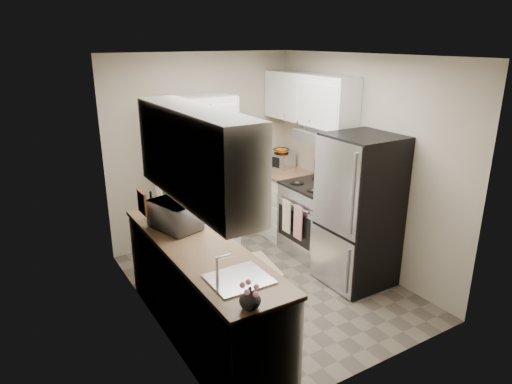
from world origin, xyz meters
TOP-DOWN VIEW (x-y plane):
  - ground at (0.00, 0.00)m, footprint 3.20×3.20m
  - room_shell at (-0.02, -0.01)m, footprint 2.64×3.24m
  - pantry_cabinet at (-0.20, 1.32)m, footprint 0.90×0.55m
  - base_cabinet_left at (-0.99, -0.43)m, footprint 0.60×2.30m
  - countertop_left at (-0.99, -0.43)m, footprint 0.63×2.33m
  - base_cabinet_right at (0.99, 1.19)m, footprint 0.60×0.80m
  - countertop_right at (0.99, 1.19)m, footprint 0.63×0.83m
  - electric_range at (0.97, 0.39)m, footprint 0.71×0.78m
  - refrigerator at (0.94, -0.41)m, footprint 0.70×0.72m
  - microwave at (-1.02, 0.04)m, footprint 0.45×0.56m
  - wine_bottle at (-1.14, 0.38)m, footprint 0.07×0.07m
  - flower_vase at (-1.11, -1.52)m, footprint 0.16×0.16m
  - cutting_board at (-0.94, 0.58)m, footprint 0.05×0.27m
  - toaster_oven at (1.07, 1.34)m, footprint 0.35×0.40m
  - fruit_basket at (1.08, 1.34)m, footprint 0.26×0.26m
  - kitchen_mat at (0.13, 0.45)m, footprint 0.54×0.76m

SIDE VIEW (x-z plane):
  - ground at x=0.00m, z-range 0.00..0.00m
  - kitchen_mat at x=0.13m, z-range 0.00..0.01m
  - base_cabinet_left at x=-0.99m, z-range 0.00..0.88m
  - base_cabinet_right at x=0.99m, z-range 0.00..0.88m
  - electric_range at x=0.97m, z-range -0.09..1.04m
  - refrigerator at x=0.94m, z-range 0.00..1.70m
  - countertop_left at x=-0.99m, z-range 0.88..0.92m
  - countertop_right at x=0.99m, z-range 0.88..0.92m
  - flower_vase at x=-1.11m, z-range 0.92..1.08m
  - pantry_cabinet at x=-0.20m, z-range 0.00..2.00m
  - toaster_oven at x=1.07m, z-range 0.92..1.12m
  - wine_bottle at x=-1.14m, z-range 0.92..1.19m
  - microwave at x=-1.02m, z-range 0.92..1.19m
  - cutting_board at x=-0.94m, z-range 0.92..1.26m
  - fruit_basket at x=1.08m, z-range 1.12..1.21m
  - room_shell at x=-0.02m, z-range 0.37..2.89m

